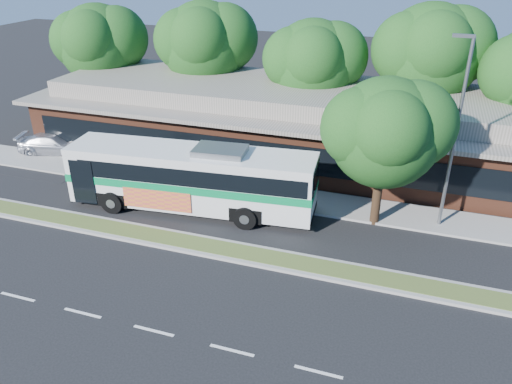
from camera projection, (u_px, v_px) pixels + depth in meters
ground at (209, 256)px, 22.08m from camera, size 120.00×120.00×0.00m
median_strip at (214, 248)px, 22.56m from camera, size 26.00×1.10×0.15m
sidewalk at (255, 193)px, 27.47m from camera, size 44.00×2.60×0.12m
parking_lot at (33, 136)px, 35.66m from camera, size 14.00×12.00×0.01m
plaza_building at (288, 121)px, 32.12m from camera, size 33.20×11.20×4.45m
lamp_post at (455, 131)px, 22.24m from camera, size 0.93×0.18×9.07m
tree_bg_a at (105, 42)px, 36.41m from camera, size 6.47×5.80×8.63m
tree_bg_b at (211, 43)px, 34.85m from camera, size 6.69×6.00×9.00m
tree_bg_c at (319, 61)px, 31.98m from camera, size 6.24×5.60×8.26m
tree_bg_d at (437, 52)px, 30.47m from camera, size 6.91×6.20×9.37m
transit_bus at (192, 174)px, 25.12m from camera, size 12.80×3.89×3.54m
sedan at (54, 144)px, 32.51m from camera, size 4.83×2.94×1.31m
sidewalk_tree at (394, 130)px, 22.53m from camera, size 5.70×5.11×7.26m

